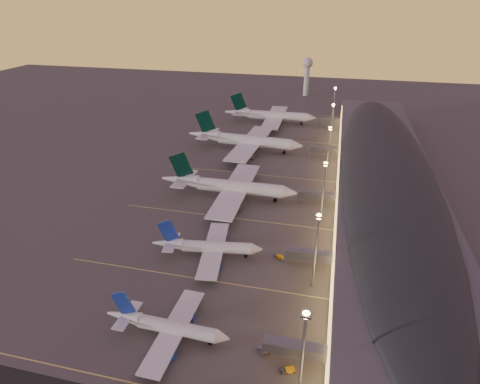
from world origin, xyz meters
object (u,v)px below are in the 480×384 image
Objects in this scene: airliner_narrow_south at (167,326)px; baggage_tug_a at (265,349)px; airliner_narrow_north at (207,247)px; radar_tower at (307,70)px; airliner_wide_mid at (244,140)px; airliner_wide_near at (228,186)px; airliner_wide_far at (270,115)px; baggage_tug_b at (288,370)px; baggage_tug_c at (279,256)px.

airliner_narrow_south is 9.75× the size of baggage_tug_a.
radar_tower reaches higher than airliner_narrow_north.
airliner_wide_near is at bearing -79.95° from airliner_wide_mid.
airliner_wide_far is 17.95× the size of baggage_tug_b.
baggage_tug_a reaches higher than baggage_tug_b.
baggage_tug_b is at bearing -66.19° from airliner_wide_near.
airliner_narrow_south is 0.54× the size of airliner_wide_far.
airliner_wide_far is 200.71m from baggage_tug_a.
airliner_narrow_south is at bearing -91.96° from radar_tower.
baggage_tug_c is at bearing -66.65° from airliner_wide_mid.
radar_tower is 9.11× the size of baggage_tug_b.
airliner_wide_mid reaches higher than airliner_wide_near.
airliner_wide_mid is (-6.54, 60.41, 0.54)m from airliner_wide_near.
airliner_wide_mid is 19.16× the size of baggage_tug_b.
airliner_narrow_north reaches higher than airliner_narrow_south.
airliner_wide_near is at bearing -94.26° from radar_tower.
airliner_narrow_north is 53.15m from baggage_tug_b.
airliner_wide_mid is (-12.06, 142.72, 2.42)m from airliner_narrow_south.
airliner_wide_far is 206.72m from baggage_tug_b.
airliner_wide_mid is 2.10× the size of radar_tower.
radar_tower is (10.60, 252.14, 18.33)m from airliner_narrow_north.
airliner_wide_near is 116.68m from airliner_wide_far.
airliner_wide_mid is at bearing -98.52° from radar_tower.
radar_tower reaches higher than baggage_tug_a.
airliner_wide_far is 1.97× the size of radar_tower.
airliner_wide_far is (5.27, 56.26, -0.34)m from airliner_wide_mid.
baggage_tug_a reaches higher than baggage_tug_c.
radar_tower is at bearing 121.92° from baggage_tug_c.
baggage_tug_c is at bearing -80.40° from airliner_wide_far.
baggage_tug_c is (-9.19, 45.68, -0.01)m from baggage_tug_b.
airliner_narrow_south reaches higher than baggage_tug_b.
airliner_narrow_north is 10.76× the size of baggage_tug_b.
baggage_tug_c is at bearing -54.42° from airliner_wide_near.
airliner_wide_mid is at bearing 110.81° from baggage_tug_a.
airliner_wide_near reaches higher than baggage_tug_a.
airliner_wide_near reaches higher than baggage_tug_c.
airliner_narrow_south is 290.20m from radar_tower.
baggage_tug_b is (33.50, -41.14, -3.09)m from airliner_narrow_north.
airliner_narrow_south is 0.56× the size of airliner_wide_near.
radar_tower is 9.37× the size of baggage_tug_c.
baggage_tug_a is (38.25, -141.66, -5.16)m from airliner_wide_mid.
airliner_wide_far is at bearing 129.71° from baggage_tug_c.
baggage_tug_b is (38.33, -86.16, -4.63)m from airliner_wide_near.
radar_tower reaches higher than baggage_tug_c.
baggage_tug_a is 40.86m from baggage_tug_c.
airliner_wide_mid reaches higher than baggage_tug_c.
airliner_wide_far is at bearing 90.45° from airliner_wide_near.
airliner_wide_mid is 56.51m from airliner_wide_far.
radar_tower is at bearing 78.19° from airliner_wide_far.
airliner_wide_far is 160.14m from baggage_tug_c.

